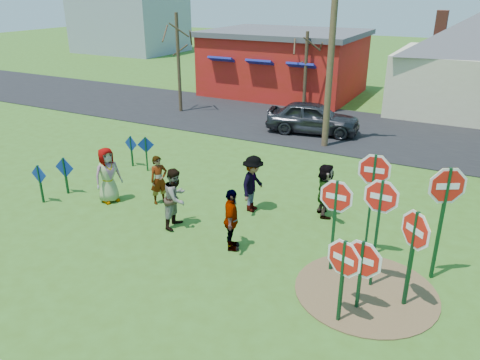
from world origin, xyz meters
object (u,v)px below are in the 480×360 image
object	(u,v)px
utility_pole	(332,37)
person_a	(108,175)
stop_sign_a	(343,265)
stop_sign_c	(380,210)
stop_sign_d	(446,196)
stop_sign_b	(373,180)
suv	(313,117)
person_b	(159,180)

from	to	relation	value
utility_pole	person_a	bearing A→B (deg)	-116.81
stop_sign_a	person_a	xyz separation A→B (m)	(-8.22, 2.29, -0.46)
stop_sign_c	stop_sign_d	world-z (taller)	stop_sign_d
stop_sign_a	stop_sign_c	xyz separation A→B (m)	(0.30, 1.55, 0.59)
stop_sign_c	person_a	xyz separation A→B (m)	(-8.52, 0.74, -1.05)
utility_pole	stop_sign_c	bearing A→B (deg)	-65.90
stop_sign_d	utility_pole	bearing A→B (deg)	92.75
stop_sign_b	utility_pole	bearing A→B (deg)	108.41
stop_sign_c	stop_sign_d	size ratio (longest dim) A/B	0.94
suv	utility_pole	distance (m)	4.27
person_b	suv	distance (m)	9.68
stop_sign_c	suv	world-z (taller)	stop_sign_c
person_a	stop_sign_c	bearing A→B (deg)	-74.36
stop_sign_a	stop_sign_d	bearing A→B (deg)	78.56
stop_sign_d	utility_pole	world-z (taller)	utility_pole
person_b	stop_sign_b	bearing A→B (deg)	-62.45
person_b	stop_sign_a	bearing A→B (deg)	-84.12
stop_sign_d	person_a	xyz separation A→B (m)	(-9.72, -0.26, -1.23)
stop_sign_c	stop_sign_d	distance (m)	1.57
stop_sign_a	person_a	distance (m)	8.55
stop_sign_c	person_a	bearing A→B (deg)	177.15
stop_sign_a	stop_sign_c	world-z (taller)	stop_sign_c
stop_sign_c	person_b	bearing A→B (deg)	170.89
stop_sign_b	stop_sign_d	world-z (taller)	stop_sign_d
stop_sign_b	stop_sign_c	distance (m)	1.25
stop_sign_d	suv	distance (m)	11.94
utility_pole	stop_sign_b	bearing A→B (deg)	-65.34
stop_sign_a	suv	bearing A→B (deg)	130.76
stop_sign_d	suv	size ratio (longest dim) A/B	0.69
stop_sign_a	person_b	distance (m)	7.37
suv	stop_sign_b	bearing A→B (deg)	-163.20
stop_sign_d	suv	xyz separation A→B (m)	(-6.50, 9.92, -1.36)
suv	stop_sign_a	bearing A→B (deg)	-167.89
stop_sign_c	person_a	size ratio (longest dim) A/B	1.54
stop_sign_a	stop_sign_c	distance (m)	1.69
person_b	suv	xyz separation A→B (m)	(1.72, 9.53, -0.02)
stop_sign_d	person_b	xyz separation A→B (m)	(-8.22, 0.39, -1.34)
stop_sign_a	stop_sign_b	xyz separation A→B (m)	(-0.13, 2.72, 0.77)
stop_sign_b	stop_sign_c	size ratio (longest dim) A/B	1.05
person_a	utility_pole	xyz separation A→B (m)	(4.34, 8.59, 3.67)
stop_sign_a	stop_sign_b	distance (m)	2.83
person_b	suv	size ratio (longest dim) A/B	0.37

